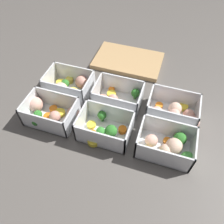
{
  "coord_description": "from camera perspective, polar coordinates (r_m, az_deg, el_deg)",
  "views": [
    {
      "loc": [
        0.14,
        -0.44,
        0.59
      ],
      "look_at": [
        0.0,
        0.0,
        0.03
      ],
      "focal_mm": 35.0,
      "sensor_mm": 36.0,
      "label": 1
    }
  ],
  "objects": [
    {
      "name": "ground_plane",
      "position": [
        0.75,
        0.0,
        -1.3
      ],
      "size": [
        4.0,
        4.0,
        0.0
      ],
      "primitive_type": "plane",
      "color": "#56514C"
    },
    {
      "name": "container_near_left",
      "position": [
        0.76,
        -15.94,
        0.02
      ],
      "size": [
        0.2,
        0.12,
        0.08
      ],
      "color": "white",
      "rests_on": "ground_plane"
    },
    {
      "name": "container_near_center",
      "position": [
        0.69,
        -1.89,
        -4.35
      ],
      "size": [
        0.16,
        0.13,
        0.08
      ],
      "color": "white",
      "rests_on": "ground_plane"
    },
    {
      "name": "container_near_right",
      "position": [
        0.67,
        14.38,
        -8.54
      ],
      "size": [
        0.17,
        0.11,
        0.08
      ],
      "color": "white",
      "rests_on": "ground_plane"
    },
    {
      "name": "container_far_left",
      "position": [
        0.83,
        -11.24,
        6.71
      ],
      "size": [
        0.18,
        0.13,
        0.08
      ],
      "color": "white",
      "rests_on": "ground_plane"
    },
    {
      "name": "container_far_center",
      "position": [
        0.77,
        0.67,
        3.43
      ],
      "size": [
        0.16,
        0.13,
        0.08
      ],
      "color": "white",
      "rests_on": "ground_plane"
    },
    {
      "name": "container_far_right",
      "position": [
        0.76,
        16.09,
        -0.1
      ],
      "size": [
        0.18,
        0.12,
        0.08
      ],
      "color": "white",
      "rests_on": "ground_plane"
    },
    {
      "name": "cutting_board",
      "position": [
        0.96,
        4.22,
        13.28
      ],
      "size": [
        0.28,
        0.18,
        0.02
      ],
      "color": "tan",
      "rests_on": "ground_plane"
    }
  ]
}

